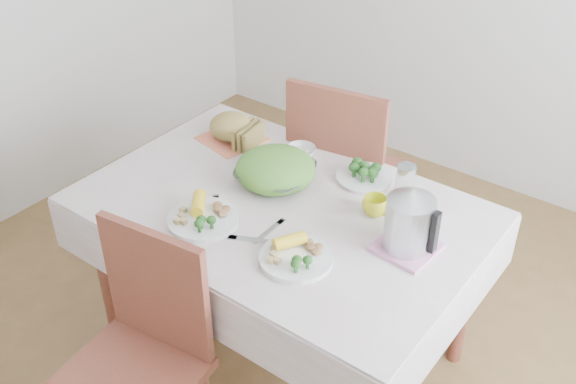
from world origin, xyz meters
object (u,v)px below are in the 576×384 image
Objects in this scene: salad_bowl at (275,175)px; electric_kettle at (409,221)px; chair_near at (128,381)px; dinner_plate_left at (203,220)px; dining_table at (281,282)px; chair_far at (350,184)px; dinner_plate_right at (296,258)px; yellow_mug at (375,206)px.

electric_kettle is (0.62, -0.06, 0.08)m from salad_bowl.
chair_near is at bearing -86.17° from salad_bowl.
dinner_plate_left is (-0.05, -0.37, -0.03)m from salad_bowl.
chair_near is 1.08m from electric_kettle.
salad_bowl is at bearing 134.89° from dining_table.
dining_table is 0.45m from salad_bowl.
chair_far reaches higher than salad_bowl.
dinner_plate_left is (-0.16, -0.26, 0.40)m from dining_table.
dining_table is 0.50m from dinner_plate_left.
dinner_plate_right is at bearing 3.94° from dinner_plate_left.
yellow_mug is (0.07, 0.39, 0.03)m from dinner_plate_right.
yellow_mug is 0.40× the size of electric_kettle.
dining_table is at bearing 78.96° from chair_near.
chair_far reaches higher than dinner_plate_right.
chair_far is 0.96m from electric_kettle.
yellow_mug is at bearing 168.60° from electric_kettle.
yellow_mug is at bearing 27.76° from dining_table.
dinner_plate_left is at bearing -176.06° from dinner_plate_right.
yellow_mug reaches higher than dinner_plate_right.
dinner_plate_left is at bearing -136.81° from electric_kettle.
dinner_plate_right is at bearing 101.35° from chair_far.
dinner_plate_left is at bearing 76.78° from chair_far.
chair_near is 3.61× the size of dinner_plate_left.
yellow_mug is at bearing 61.52° from chair_near.
chair_far is 3.51× the size of salad_bowl.
chair_near is 3.75× the size of dinner_plate_right.
dining_table is 5.47× the size of dinner_plate_right.
dining_table is 0.72m from electric_kettle.
electric_kettle is at bearing 5.91° from dining_table.
salad_bowl is 0.43m from yellow_mug.
salad_bowl is at bearing 79.30° from chair_far.
chair_far is 4.47× the size of electric_kettle.
salad_bowl is 0.49m from dinner_plate_right.
chair_near is at bearing -111.14° from yellow_mug.
chair_far is 4.10× the size of dinner_plate_right.
chair_far reaches higher than yellow_mug.
dinner_plate_left is (-0.07, -0.92, 0.31)m from chair_far.
electric_kettle reaches higher than chair_near.
dinner_plate_left is 1.04× the size of dinner_plate_right.
chair_far is (-0.09, 0.67, 0.09)m from dining_table.
yellow_mug is (0.47, 0.42, 0.03)m from dinner_plate_left.
salad_bowl is (-0.02, -0.56, 0.33)m from chair_far.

